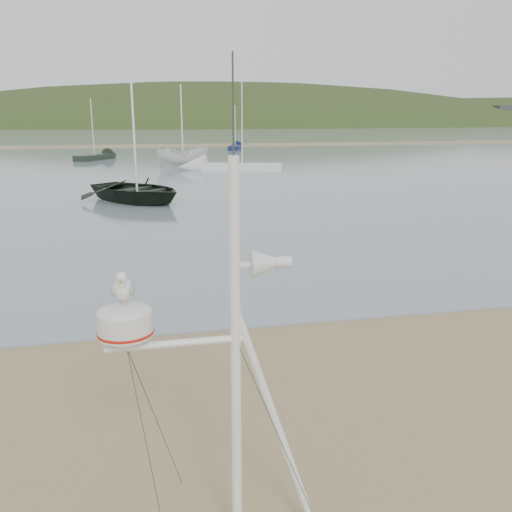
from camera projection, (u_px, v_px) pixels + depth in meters
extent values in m
plane|color=olive|center=(118.00, 475.00, 6.19)|extent=(560.00, 560.00, 0.00)
cube|color=gray|center=(137.00, 133.00, 131.17)|extent=(560.00, 256.00, 0.04)
cube|color=olive|center=(136.00, 146.00, 72.45)|extent=(560.00, 7.00, 0.07)
ellipsoid|color=#233315|center=(231.00, 176.00, 242.27)|extent=(400.00, 180.00, 80.00)
ellipsoid|color=#233315|center=(509.00, 156.00, 268.75)|extent=(300.00, 135.00, 56.00)
cube|color=beige|center=(28.00, 116.00, 183.54)|extent=(8.40, 6.30, 8.00)
cube|color=beige|center=(107.00, 116.00, 188.76)|extent=(8.40, 6.30, 8.00)
cube|color=beige|center=(182.00, 116.00, 193.99)|extent=(8.40, 6.30, 8.00)
cube|color=beige|center=(253.00, 116.00, 199.21)|extent=(8.40, 6.30, 8.00)
cube|color=beige|center=(320.00, 116.00, 204.44)|extent=(8.40, 6.30, 8.00)
cube|color=beige|center=(384.00, 116.00, 209.66)|extent=(8.40, 6.30, 8.00)
cube|color=beige|center=(445.00, 116.00, 214.89)|extent=(8.40, 6.30, 8.00)
cube|color=beige|center=(503.00, 116.00, 220.11)|extent=(8.40, 6.30, 8.00)
cylinder|color=white|center=(236.00, 368.00, 4.76)|extent=(0.09, 0.09, 3.68)
cylinder|color=white|center=(278.00, 427.00, 5.00)|extent=(0.85, 0.07, 2.41)
cylinder|color=white|center=(177.00, 343.00, 4.59)|extent=(1.20, 0.06, 0.06)
cylinder|color=#2D382D|center=(233.00, 108.00, 4.20)|extent=(0.01, 0.01, 0.83)
cube|color=white|center=(126.00, 340.00, 4.49)|extent=(0.15, 0.15, 0.08)
cylinder|color=silver|center=(125.00, 324.00, 4.45)|extent=(0.46, 0.46, 0.20)
cylinder|color=red|center=(126.00, 332.00, 4.47)|extent=(0.47, 0.47, 0.02)
ellipsoid|color=silver|center=(124.00, 312.00, 4.43)|extent=(0.46, 0.46, 0.13)
cone|color=silver|center=(265.00, 263.00, 4.57)|extent=(0.24, 0.24, 0.24)
cylinder|color=silver|center=(284.00, 262.00, 4.61)|extent=(0.13, 0.10, 0.10)
cube|color=white|center=(245.00, 264.00, 4.54)|extent=(0.18, 0.04, 0.04)
cylinder|color=tan|center=(121.00, 301.00, 4.40)|extent=(0.01, 0.01, 0.06)
cylinder|color=tan|center=(127.00, 301.00, 4.41)|extent=(0.01, 0.01, 0.06)
ellipsoid|color=white|center=(123.00, 289.00, 4.38)|extent=(0.16, 0.25, 0.18)
ellipsoid|color=#9FA3A7|center=(114.00, 289.00, 4.35)|extent=(0.05, 0.20, 0.12)
ellipsoid|color=#9FA3A7|center=(132.00, 288.00, 4.38)|extent=(0.05, 0.20, 0.12)
cone|color=white|center=(123.00, 286.00, 4.50)|extent=(0.08, 0.07, 0.08)
ellipsoid|color=white|center=(122.00, 283.00, 4.27)|extent=(0.07, 0.07, 0.11)
sphere|color=white|center=(121.00, 277.00, 4.23)|extent=(0.09, 0.09, 0.09)
cone|color=gold|center=(121.00, 280.00, 4.19)|extent=(0.02, 0.05, 0.02)
imported|color=black|center=(135.00, 144.00, 24.92)|extent=(3.68, 3.29, 5.37)
imported|color=silver|center=(182.00, 140.00, 42.46)|extent=(1.70, 1.66, 4.21)
cube|color=silver|center=(242.00, 167.00, 40.08)|extent=(6.21, 3.53, 0.50)
cone|color=silver|center=(192.00, 167.00, 40.40)|extent=(2.53, 2.41, 1.89)
cylinder|color=white|center=(242.00, 119.00, 39.20)|extent=(0.08, 0.08, 6.50)
cube|color=#121A3F|center=(235.00, 147.00, 65.18)|extent=(2.45, 4.46, 0.50)
cone|color=#121A3F|center=(237.00, 146.00, 67.81)|extent=(1.71, 1.80, 1.36)
cylinder|color=white|center=(235.00, 125.00, 64.53)|extent=(0.08, 0.08, 4.68)
cube|color=black|center=(95.00, 157.00, 49.84)|extent=(3.56, 4.63, 0.50)
cone|color=black|center=(112.00, 155.00, 52.49)|extent=(2.06, 2.10, 1.45)
cylinder|color=white|center=(92.00, 127.00, 49.15)|extent=(0.08, 0.08, 4.98)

